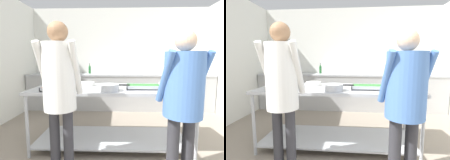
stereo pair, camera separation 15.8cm
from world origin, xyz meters
The scene contains 11 objects.
wall_rear centered at (0.00, 4.09, 1.32)m, with size 4.81×0.06×2.65m.
back_counter centered at (0.00, 3.72, 0.46)m, with size 4.65×0.65×0.92m.
serving_counter centered at (-0.12, 1.74, 0.60)m, with size 2.28×0.87×0.89m.
serving_tray_roast centered at (-0.86, 1.51, 0.91)m, with size 0.36×0.27×0.05m.
plate_stack centered at (-0.52, 1.91, 0.92)m, with size 0.25×0.25×0.06m.
sauce_pan centered at (-0.15, 1.48, 0.94)m, with size 0.42×0.28×0.09m.
serving_tray_vegetables centered at (0.34, 1.67, 0.91)m, with size 0.49×0.27×0.05m.
broccoli_bowl centered at (0.71, 1.98, 0.92)m, with size 0.19×0.19×0.09m.
guest_serving_left centered at (-0.64, 1.01, 1.05)m, with size 0.45×0.34×1.69m.
guest_serving_right centered at (0.64, 0.99, 0.97)m, with size 0.54×0.41×1.60m.
water_bottle centered at (-0.78, 3.81, 1.03)m, with size 0.06×0.06×0.26m.
Camera 2 is at (0.14, -0.78, 1.32)m, focal length 28.00 mm.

